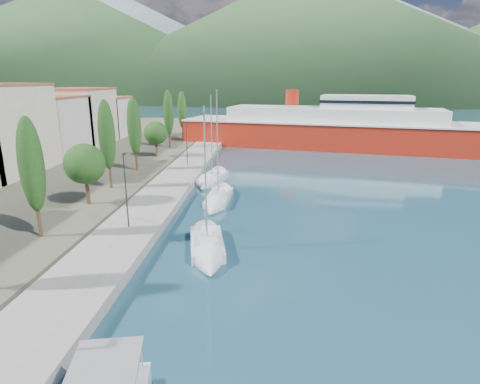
{
  "coord_description": "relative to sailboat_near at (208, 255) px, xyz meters",
  "views": [
    {
      "loc": [
        2.11,
        -17.56,
        12.37
      ],
      "look_at": [
        0.0,
        14.0,
        3.5
      ],
      "focal_mm": 30.0,
      "sensor_mm": 36.0,
      "label": 1
    }
  ],
  "objects": [
    {
      "name": "sailboat_mid",
      "position": [
        -1.03,
        12.33,
        -0.01
      ],
      "size": [
        2.63,
        8.68,
        12.37
      ],
      "color": "silver",
      "rests_on": "ground"
    },
    {
      "name": "hills_far",
      "position": [
        140.49,
        610.24,
        77.08
      ],
      "size": [
        1480.0,
        900.0,
        180.0
      ],
      "color": "gray",
      "rests_on": "ground"
    },
    {
      "name": "hills_near",
      "position": [
        99.95,
        364.01,
        48.87
      ],
      "size": [
        1010.0,
        520.0,
        115.0
      ],
      "color": "#33572E",
      "rests_on": "ground"
    },
    {
      "name": "tree_row",
      "position": [
        -13.26,
        22.72,
        5.32
      ],
      "size": [
        3.86,
        64.02,
        10.01
      ],
      "color": "#47301E",
      "rests_on": "land_strip"
    },
    {
      "name": "ferry",
      "position": [
        16.45,
        50.54,
        3.08
      ],
      "size": [
        57.4,
        24.51,
        11.16
      ],
      "color": "#A71F10",
      "rests_on": "ground"
    },
    {
      "name": "sailboat_far",
      "position": [
        -2.96,
        20.95,
        0.01
      ],
      "size": [
        3.74,
        8.23,
        11.66
      ],
      "color": "silver",
      "rests_on": "ground"
    },
    {
      "name": "lamp_posts",
      "position": [
        -7.09,
        6.09,
        3.77
      ],
      "size": [
        0.15,
        44.04,
        6.06
      ],
      "color": "#2D2D33",
      "rests_on": "quay"
    },
    {
      "name": "quay",
      "position": [
        -7.09,
        17.51,
        0.09
      ],
      "size": [
        5.0,
        88.0,
        0.8
      ],
      "primitive_type": "cube",
      "color": "gray",
      "rests_on": "ground"
    },
    {
      "name": "town_buildings",
      "position": [
        -30.09,
        28.41,
        5.25
      ],
      "size": [
        9.2,
        69.2,
        11.3
      ],
      "color": "beige",
      "rests_on": "land_strip"
    },
    {
      "name": "ground",
      "position": [
        1.91,
        111.51,
        -0.31
      ],
      "size": [
        1400.0,
        1400.0,
        0.0
      ],
      "primitive_type": "plane",
      "color": "#20485B"
    },
    {
      "name": "sailboat_near",
      "position": [
        0.0,
        0.0,
        0.0
      ],
      "size": [
        3.91,
        8.39,
        11.61
      ],
      "color": "silver",
      "rests_on": "ground"
    }
  ]
}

